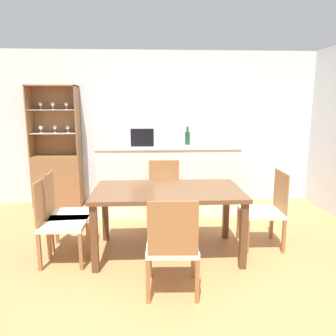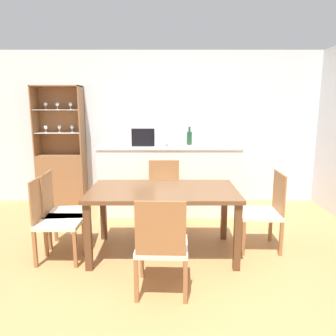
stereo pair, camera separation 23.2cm
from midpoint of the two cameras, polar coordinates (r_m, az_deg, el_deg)
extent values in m
plane|color=#B27A47|center=(3.43, -0.84, -18.24)|extent=(18.00, 18.00, 0.00)
cube|color=silver|center=(5.64, -1.87, 6.94)|extent=(6.80, 0.06, 2.55)
cube|color=silver|center=(5.07, -1.29, -2.23)|extent=(2.13, 0.51, 1.03)
cube|color=beige|center=(4.98, -1.31, 3.70)|extent=(2.16, 0.54, 0.03)
cube|color=brown|center=(5.81, -19.69, -2.10)|extent=(0.78, 0.35, 0.85)
cube|color=brown|center=(5.84, -19.85, 7.77)|extent=(0.78, 0.02, 1.13)
cube|color=brown|center=(5.80, -23.95, 7.46)|extent=(0.02, 0.35, 1.13)
cube|color=brown|center=(5.57, -16.58, 7.84)|extent=(0.02, 0.35, 1.13)
cube|color=brown|center=(5.68, -20.72, 13.25)|extent=(0.78, 0.35, 0.02)
cube|color=white|center=(5.69, -20.21, 5.73)|extent=(0.73, 0.31, 0.01)
cube|color=white|center=(5.67, -20.46, 9.48)|extent=(0.73, 0.31, 0.01)
cylinder|color=white|center=(5.72, -22.33, 5.69)|extent=(0.04, 0.04, 0.01)
cylinder|color=white|center=(5.72, -22.35, 6.00)|extent=(0.01, 0.01, 0.06)
sphere|color=white|center=(5.72, -22.39, 6.51)|extent=(0.06, 0.06, 0.06)
cylinder|color=white|center=(5.77, -22.38, 9.44)|extent=(0.04, 0.04, 0.01)
cylinder|color=white|center=(5.77, -22.40, 9.74)|extent=(0.01, 0.01, 0.06)
sphere|color=white|center=(5.77, -22.44, 10.25)|extent=(0.06, 0.06, 0.06)
cylinder|color=white|center=(5.70, -20.18, 5.83)|extent=(0.04, 0.04, 0.01)
cylinder|color=white|center=(5.70, -20.20, 6.13)|extent=(0.01, 0.01, 0.06)
sphere|color=white|center=(5.69, -20.23, 6.65)|extent=(0.06, 0.06, 0.06)
cylinder|color=white|center=(5.65, -20.53, 9.55)|extent=(0.04, 0.04, 0.01)
cylinder|color=white|center=(5.65, -20.55, 9.86)|extent=(0.01, 0.01, 0.06)
sphere|color=white|center=(5.65, -20.58, 10.38)|extent=(0.06, 0.06, 0.06)
cylinder|color=white|center=(5.63, -18.15, 5.90)|extent=(0.04, 0.04, 0.01)
cylinder|color=white|center=(5.63, -18.17, 6.21)|extent=(0.01, 0.01, 0.06)
sphere|color=white|center=(5.63, -18.20, 6.73)|extent=(0.06, 0.06, 0.06)
cylinder|color=white|center=(5.60, -18.41, 9.68)|extent=(0.04, 0.04, 0.01)
cylinder|color=white|center=(5.60, -18.43, 9.99)|extent=(0.01, 0.01, 0.06)
sphere|color=white|center=(5.60, -18.46, 10.51)|extent=(0.06, 0.06, 0.06)
cube|color=brown|center=(3.64, -1.87, -4.05)|extent=(1.63, 0.92, 0.04)
cube|color=brown|center=(3.45, -14.63, -11.89)|extent=(0.07, 0.07, 0.71)
cube|color=brown|center=(3.48, 11.13, -11.55)|extent=(0.07, 0.07, 0.71)
cube|color=brown|center=(4.19, -12.45, -7.65)|extent=(0.07, 0.07, 0.71)
cube|color=brown|center=(4.21, 8.50, -7.41)|extent=(0.07, 0.07, 0.71)
cube|color=beige|center=(3.75, -19.33, -9.18)|extent=(0.46, 0.46, 0.05)
cube|color=#936038|center=(3.75, -22.82, -5.36)|extent=(0.02, 0.42, 0.47)
cube|color=#936038|center=(3.97, -15.29, -11.27)|extent=(0.04, 0.04, 0.40)
cube|color=#936038|center=(3.59, -16.79, -13.78)|extent=(0.04, 0.04, 0.40)
cube|color=#936038|center=(4.08, -21.14, -11.00)|extent=(0.04, 0.04, 0.40)
cube|color=#936038|center=(3.72, -23.23, -13.36)|extent=(0.04, 0.04, 0.40)
cube|color=beige|center=(3.03, -1.54, -13.51)|extent=(0.48, 0.48, 0.05)
cube|color=#936038|center=(2.72, -1.64, -10.54)|extent=(0.42, 0.03, 0.47)
cube|color=#936038|center=(3.32, -5.22, -15.46)|extent=(0.04, 0.04, 0.40)
cube|color=#936038|center=(3.32, 2.29, -15.47)|extent=(0.04, 0.04, 0.40)
cube|color=#936038|center=(2.95, -5.88, -19.09)|extent=(0.04, 0.04, 0.40)
cube|color=#936038|center=(2.95, 2.74, -19.11)|extent=(0.04, 0.04, 0.40)
cube|color=beige|center=(4.45, -2.03, -5.36)|extent=(0.47, 0.47, 0.05)
cube|color=#936038|center=(4.60, -2.14, -1.52)|extent=(0.42, 0.02, 0.47)
cube|color=#936038|center=(4.33, 0.88, -8.91)|extent=(0.04, 0.04, 0.40)
cube|color=#936038|center=(4.32, -4.74, -9.00)|extent=(0.04, 0.04, 0.40)
cube|color=#936038|center=(4.73, 0.47, -7.18)|extent=(0.04, 0.04, 0.40)
cube|color=#936038|center=(4.72, -4.66, -7.26)|extent=(0.04, 0.04, 0.40)
cube|color=beige|center=(4.00, -18.23, -7.84)|extent=(0.49, 0.49, 0.05)
cube|color=#936038|center=(3.98, -21.58, -4.33)|extent=(0.05, 0.42, 0.47)
cube|color=#936038|center=(4.24, -14.70, -9.77)|extent=(0.04, 0.04, 0.40)
cube|color=#936038|center=(3.85, -15.47, -11.97)|extent=(0.04, 0.04, 0.40)
cube|color=#936038|center=(4.31, -20.31, -9.74)|extent=(0.04, 0.04, 0.40)
cube|color=#936038|center=(3.93, -21.66, -11.87)|extent=(0.04, 0.04, 0.40)
cube|color=beige|center=(4.04, 14.31, -7.46)|extent=(0.47, 0.47, 0.05)
cube|color=#936038|center=(4.03, 17.51, -3.87)|extent=(0.03, 0.42, 0.47)
cube|color=#936038|center=(3.87, 11.96, -11.67)|extent=(0.04, 0.04, 0.40)
cube|color=#936038|center=(4.25, 10.64, -9.52)|extent=(0.04, 0.04, 0.40)
cube|color=#936038|center=(3.99, 17.94, -11.30)|extent=(0.04, 0.04, 0.40)
cube|color=#936038|center=(4.36, 16.11, -9.25)|extent=(0.04, 0.04, 0.40)
cube|color=silver|center=(4.93, -4.96, 5.51)|extent=(0.52, 0.35, 0.30)
cube|color=black|center=(4.76, -5.92, 5.28)|extent=(0.33, 0.01, 0.26)
cylinder|color=#193D23|center=(5.12, 2.10, 5.19)|extent=(0.08, 0.08, 0.20)
cylinder|color=#193D23|center=(5.11, 2.11, 6.77)|extent=(0.03, 0.03, 0.08)
camera|label=1|loc=(0.12, -91.55, -0.30)|focal=35.00mm
camera|label=2|loc=(0.12, 88.45, 0.30)|focal=35.00mm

